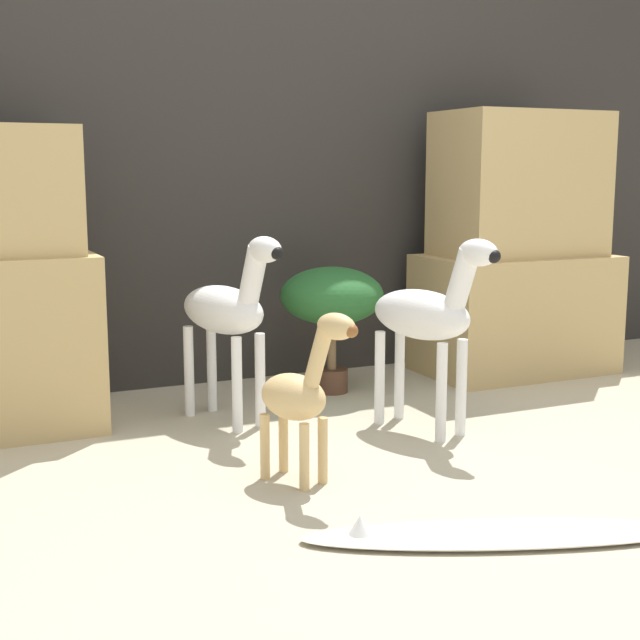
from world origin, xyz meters
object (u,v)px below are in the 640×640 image
Objects in this scene: potted_palm_front at (332,299)px; surfboard at (495,533)px; giraffe_figurine at (300,392)px; zebra_left at (228,311)px; zebra_right at (427,316)px.

surfboard is (-0.27, -1.56, -0.38)m from potted_palm_front.
potted_palm_front is at bearing 59.95° from giraffe_figurine.
zebra_left is 0.61m from potted_palm_front.
giraffe_figurine is 0.71m from surfboard.
zebra_right is 0.71m from giraffe_figurine.
zebra_right is 1.04m from surfboard.
giraffe_figurine is 0.52× the size of surfboard.
zebra_right and zebra_left have the same top height.
zebra_left is 1.33× the size of potted_palm_front.
zebra_right is 0.69× the size of surfboard.
zebra_right is 1.32× the size of giraffe_figurine.
zebra_left is (-0.61, 0.40, 0.00)m from zebra_right.
zebra_left is 1.32× the size of giraffe_figurine.
surfboard is (-0.33, -0.90, -0.41)m from zebra_right.
giraffe_figurine is at bearing -91.29° from zebra_left.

